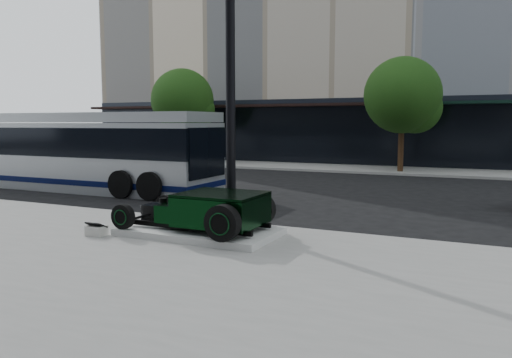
% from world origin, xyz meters
% --- Properties ---
extents(ground, '(120.00, 120.00, 0.00)m').
position_xyz_m(ground, '(0.00, 0.00, 0.00)').
color(ground, black).
rests_on(ground, ground).
extents(sidewalk_far, '(70.00, 4.00, 0.12)m').
position_xyz_m(sidewalk_far, '(0.00, 14.00, 0.06)').
color(sidewalk_far, gray).
rests_on(sidewalk_far, ground).
extents(street_trees, '(29.80, 3.80, 5.70)m').
position_xyz_m(street_trees, '(1.15, 13.07, 3.77)').
color(street_trees, black).
rests_on(street_trees, sidewalk_far).
extents(display_plinth, '(3.40, 1.80, 0.15)m').
position_xyz_m(display_plinth, '(-0.62, -3.62, 0.20)').
color(display_plinth, silver).
rests_on(display_plinth, sidewalk_near).
extents(hot_rod, '(3.22, 2.00, 0.81)m').
position_xyz_m(hot_rod, '(-0.29, -3.62, 0.70)').
color(hot_rod, black).
rests_on(hot_rod, display_plinth).
extents(info_plaque, '(0.41, 0.32, 0.31)m').
position_xyz_m(info_plaque, '(-2.60, -4.65, 0.24)').
color(info_plaque, silver).
rests_on(info_plaque, sidewalk_near).
extents(lamppost, '(0.40, 0.40, 7.21)m').
position_xyz_m(lamppost, '(-0.36, -2.64, 3.45)').
color(lamppost, black).
rests_on(lamppost, sidewalk_near).
extents(transit_bus, '(12.12, 2.88, 2.92)m').
position_xyz_m(transit_bus, '(-9.61, 1.77, 1.49)').
color(transit_bus, '#B0B4BA').
rests_on(transit_bus, ground).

